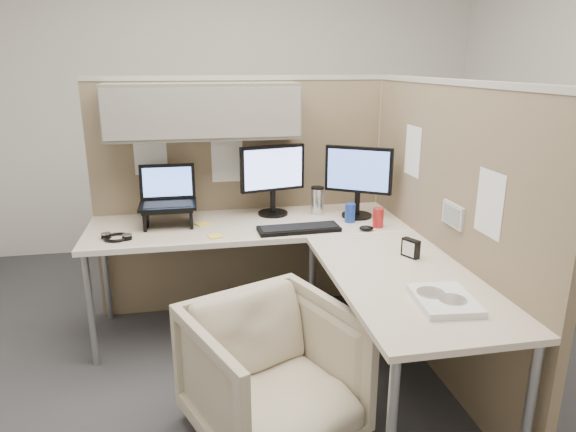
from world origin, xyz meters
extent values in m
plane|color=#313035|center=(0.00, 0.00, 0.00)|extent=(4.50, 4.50, 0.00)
cube|color=#847156|center=(-0.10, 0.90, 0.80)|extent=(2.00, 0.05, 1.60)
cube|color=#A8A399|center=(-0.10, 0.90, 1.61)|extent=(2.00, 0.06, 0.03)
cube|color=slate|center=(-0.35, 0.75, 1.42)|extent=(1.20, 0.34, 0.34)
cube|color=gray|center=(-0.35, 0.57, 1.42)|extent=(1.18, 0.01, 0.30)
plane|color=white|center=(-0.70, 0.87, 1.15)|extent=(0.26, 0.00, 0.26)
plane|color=white|center=(-0.20, 0.87, 1.08)|extent=(0.26, 0.00, 0.26)
cube|color=#847156|center=(0.90, -0.10, 0.80)|extent=(0.05, 2.00, 1.60)
cube|color=#A8A399|center=(0.90, -0.10, 1.61)|extent=(0.06, 2.00, 0.03)
cube|color=#A8A399|center=(0.90, 0.90, 0.80)|extent=(0.06, 0.06, 1.60)
cube|color=silver|center=(0.87, -0.25, 0.96)|extent=(0.02, 0.20, 0.12)
cube|color=gray|center=(0.86, -0.25, 0.96)|extent=(0.00, 0.16, 0.09)
plane|color=white|center=(0.87, 0.30, 1.20)|extent=(0.00, 0.26, 0.26)
plane|color=white|center=(0.87, -0.55, 1.10)|extent=(0.00, 0.26, 0.26)
cube|color=beige|center=(-0.10, 0.54, 0.71)|extent=(2.00, 0.68, 0.03)
cube|color=beige|center=(0.54, -0.45, 0.71)|extent=(0.68, 1.30, 0.03)
cube|color=white|center=(-0.10, 0.20, 0.71)|extent=(2.00, 0.02, 0.03)
cylinder|color=gray|center=(-1.05, 0.25, 0.35)|extent=(0.04, 0.04, 0.70)
cylinder|color=gray|center=(-1.05, 0.83, 0.35)|extent=(0.04, 0.04, 0.70)
cylinder|color=gray|center=(0.83, -1.05, 0.35)|extent=(0.04, 0.04, 0.70)
cylinder|color=gray|center=(0.25, 0.25, 0.35)|extent=(0.04, 0.04, 0.70)
imported|color=beige|center=(-0.12, -0.52, 0.36)|extent=(0.89, 0.87, 0.71)
cylinder|color=black|center=(0.08, 0.70, 0.74)|extent=(0.20, 0.20, 0.02)
cylinder|color=black|center=(0.08, 0.70, 0.82)|extent=(0.04, 0.04, 0.15)
cube|color=black|center=(0.08, 0.70, 1.05)|extent=(0.44, 0.13, 0.30)
cube|color=#899AEC|center=(0.09, 0.68, 1.05)|extent=(0.39, 0.09, 0.26)
cylinder|color=black|center=(0.62, 0.55, 0.74)|extent=(0.20, 0.20, 0.02)
cylinder|color=black|center=(0.62, 0.55, 0.82)|extent=(0.04, 0.04, 0.15)
cube|color=black|center=(0.62, 0.55, 1.05)|extent=(0.39, 0.26, 0.30)
cube|color=#567FEB|center=(0.61, 0.53, 1.05)|extent=(0.34, 0.22, 0.26)
cube|color=black|center=(-0.60, 0.58, 0.84)|extent=(0.31, 0.25, 0.02)
cube|color=black|center=(-0.73, 0.58, 0.79)|extent=(0.02, 0.22, 0.12)
cube|color=black|center=(-0.46, 0.58, 0.79)|extent=(0.02, 0.22, 0.12)
cube|color=black|center=(-0.60, 0.58, 0.86)|extent=(0.35, 0.25, 0.02)
cube|color=black|center=(-0.60, 0.72, 0.98)|extent=(0.35, 0.06, 0.22)
cube|color=#598CF2|center=(-0.60, 0.72, 0.98)|extent=(0.31, 0.04, 0.18)
cube|color=black|center=(0.18, 0.33, 0.74)|extent=(0.50, 0.19, 0.02)
ellipsoid|color=black|center=(0.58, 0.25, 0.75)|extent=(0.10, 0.08, 0.03)
cylinder|color=silver|center=(0.38, 0.66, 0.82)|extent=(0.08, 0.08, 0.17)
cylinder|color=black|center=(0.38, 0.66, 0.91)|extent=(0.09, 0.09, 0.01)
cylinder|color=#B21E1E|center=(0.68, 0.31, 0.79)|extent=(0.07, 0.07, 0.12)
cylinder|color=#1E3FA5|center=(0.54, 0.44, 0.79)|extent=(0.07, 0.07, 0.12)
cube|color=yellow|center=(-0.33, 0.30, 0.73)|extent=(0.09, 0.09, 0.01)
cube|color=yellow|center=(-0.39, 0.56, 0.73)|extent=(0.10, 0.10, 0.01)
torus|color=black|center=(-0.89, 0.37, 0.74)|extent=(0.19, 0.19, 0.02)
cylinder|color=black|center=(-0.95, 0.39, 0.75)|extent=(0.06, 0.06, 0.03)
cylinder|color=black|center=(-0.83, 0.35, 0.75)|extent=(0.06, 0.06, 0.03)
cube|color=white|center=(0.58, -0.75, 0.74)|extent=(0.27, 0.32, 0.03)
cylinder|color=silver|center=(0.60, -0.78, 0.76)|extent=(0.12, 0.12, 0.00)
cylinder|color=silver|center=(0.54, -0.70, 0.76)|extent=(0.12, 0.12, 0.00)
cube|color=black|center=(0.67, -0.21, 0.78)|extent=(0.08, 0.10, 0.10)
cube|color=white|center=(0.65, -0.22, 0.78)|extent=(0.04, 0.07, 0.08)
camera|label=1|loc=(-0.44, -2.57, 1.71)|focal=32.00mm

